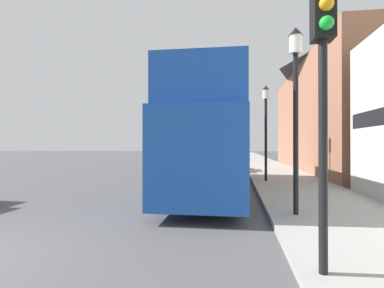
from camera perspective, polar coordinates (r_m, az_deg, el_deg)
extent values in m
plane|color=#4C4C4F|center=(25.40, -2.58, -4.53)|extent=(144.00, 144.00, 0.00)
cube|color=#999993|center=(22.13, 15.20, -4.97)|extent=(3.69, 108.00, 0.14)
cube|color=#9E664C|center=(24.47, 26.18, 4.31)|extent=(6.00, 19.19, 7.65)
pyramid|color=#2D2D33|center=(25.38, 26.15, 15.77)|extent=(6.00, 19.19, 2.46)
cube|color=#19479E|center=(12.52, 4.02, -1.66)|extent=(2.46, 11.49, 2.57)
cube|color=orange|center=(11.94, 3.82, -1.11)|extent=(2.48, 6.32, 0.45)
cube|color=black|center=(12.52, 4.02, 1.94)|extent=(2.49, 10.57, 0.70)
cube|color=#19479E|center=(12.56, 4.01, 4.45)|extent=(2.46, 10.57, 0.10)
cube|color=#19479E|center=(12.77, -1.39, 7.50)|extent=(0.07, 10.57, 1.29)
cube|color=#19479E|center=(12.60, 9.49, 7.61)|extent=(0.07, 10.57, 1.29)
cube|color=#19479E|center=(7.49, 1.04, 13.05)|extent=(2.46, 0.07, 1.29)
cube|color=#19479E|center=(17.07, 5.10, 5.54)|extent=(2.46, 1.61, 1.29)
cylinder|color=black|center=(16.22, 1.01, -5.02)|extent=(0.28, 1.09, 1.09)
cylinder|color=black|center=(16.10, 8.89, -5.05)|extent=(0.28, 1.09, 1.09)
cylinder|color=black|center=(9.46, -4.24, -8.44)|extent=(0.28, 1.09, 1.09)
cylinder|color=black|center=(9.25, 9.45, -8.63)|extent=(0.28, 1.09, 1.09)
cube|color=silver|center=(21.44, 7.56, -3.96)|extent=(1.69, 4.49, 0.66)
cube|color=black|center=(21.27, 7.55, -2.49)|extent=(1.47, 2.16, 0.46)
cylinder|color=black|center=(22.85, 5.65, -4.20)|extent=(0.20, 0.64, 0.64)
cylinder|color=black|center=(22.84, 9.49, -4.20)|extent=(0.20, 0.64, 0.64)
cylinder|color=black|center=(20.08, 5.35, -4.74)|extent=(0.20, 0.64, 0.64)
cylinder|color=black|center=(20.07, 9.73, -4.74)|extent=(0.20, 0.64, 0.64)
cylinder|color=black|center=(4.47, 23.69, -2.24)|extent=(0.12, 0.12, 3.19)
cube|color=black|center=(4.84, 23.64, 22.43)|extent=(0.28, 0.31, 0.85)
sphere|color=orange|center=(4.69, 24.24, 23.19)|extent=(0.19, 0.19, 0.19)
sphere|color=green|center=(4.59, 24.25, 20.27)|extent=(0.19, 0.19, 0.19)
cylinder|color=black|center=(8.05, 19.16, 1.87)|extent=(0.13, 0.13, 4.10)
cylinder|color=silver|center=(8.44, 19.14, 17.47)|extent=(0.32, 0.32, 0.45)
cone|color=black|center=(8.55, 19.13, 19.61)|extent=(0.35, 0.35, 0.22)
cylinder|color=black|center=(15.19, 13.89, 0.77)|extent=(0.13, 0.13, 4.04)
cylinder|color=silver|center=(15.39, 13.88, 9.16)|extent=(0.32, 0.32, 0.45)
cone|color=black|center=(15.45, 13.88, 10.38)|extent=(0.35, 0.35, 0.22)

